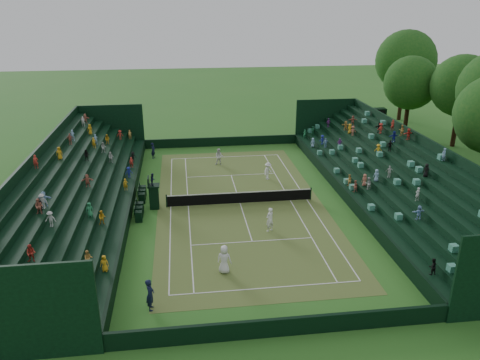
{
  "coord_description": "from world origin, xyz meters",
  "views": [
    {
      "loc": [
        -4.4,
        -33.88,
        15.19
      ],
      "look_at": [
        0.0,
        0.0,
        2.0
      ],
      "focal_mm": 35.0,
      "sensor_mm": 36.0,
      "label": 1
    }
  ],
  "objects_px": {
    "player_near_west": "(224,259)",
    "player_near_east": "(270,220)",
    "umpire_chair": "(154,193)",
    "player_far_west": "(219,157)",
    "tennis_net": "(240,197)",
    "player_far_east": "(268,171)"
  },
  "relations": [
    {
      "from": "player_near_west",
      "to": "player_near_east",
      "type": "relative_size",
      "value": 1.0
    },
    {
      "from": "umpire_chair",
      "to": "player_far_west",
      "type": "distance_m",
      "value": 11.28
    },
    {
      "from": "umpire_chair",
      "to": "player_far_west",
      "type": "bearing_deg",
      "value": 58.37
    },
    {
      "from": "tennis_net",
      "to": "player_near_east",
      "type": "relative_size",
      "value": 6.55
    },
    {
      "from": "tennis_net",
      "to": "player_near_east",
      "type": "xyz_separation_m",
      "value": [
        1.44,
        -5.02,
        0.36
      ]
    },
    {
      "from": "player_far_east",
      "to": "player_near_west",
      "type": "bearing_deg",
      "value": -154.63
    },
    {
      "from": "player_far_west",
      "to": "player_far_east",
      "type": "xyz_separation_m",
      "value": [
        4.02,
        -4.54,
        -0.03
      ]
    },
    {
      "from": "tennis_net",
      "to": "player_near_east",
      "type": "distance_m",
      "value": 5.23
    },
    {
      "from": "tennis_net",
      "to": "player_far_east",
      "type": "xyz_separation_m",
      "value": [
        3.2,
        5.02,
        0.27
      ]
    },
    {
      "from": "player_near_west",
      "to": "tennis_net",
      "type": "bearing_deg",
      "value": -81.63
    },
    {
      "from": "tennis_net",
      "to": "player_far_west",
      "type": "bearing_deg",
      "value": 94.89
    },
    {
      "from": "tennis_net",
      "to": "player_far_west",
      "type": "distance_m",
      "value": 9.6
    },
    {
      "from": "player_far_west",
      "to": "player_far_east",
      "type": "distance_m",
      "value": 6.06
    },
    {
      "from": "player_near_east",
      "to": "player_far_east",
      "type": "height_order",
      "value": "player_near_east"
    },
    {
      "from": "tennis_net",
      "to": "umpire_chair",
      "type": "distance_m",
      "value": 6.77
    },
    {
      "from": "player_far_west",
      "to": "tennis_net",
      "type": "bearing_deg",
      "value": -74.2
    },
    {
      "from": "player_near_east",
      "to": "player_far_west",
      "type": "bearing_deg",
      "value": -114.48
    },
    {
      "from": "player_near_east",
      "to": "tennis_net",
      "type": "bearing_deg",
      "value": -107.26
    },
    {
      "from": "player_near_east",
      "to": "player_far_west",
      "type": "xyz_separation_m",
      "value": [
        -2.26,
        14.58,
        -0.06
      ]
    },
    {
      "from": "player_far_east",
      "to": "tennis_net",
      "type": "bearing_deg",
      "value": -167.19
    },
    {
      "from": "player_near_east",
      "to": "player_near_west",
      "type": "bearing_deg",
      "value": 19.97
    },
    {
      "from": "player_near_east",
      "to": "player_far_west",
      "type": "relative_size",
      "value": 1.07
    }
  ]
}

